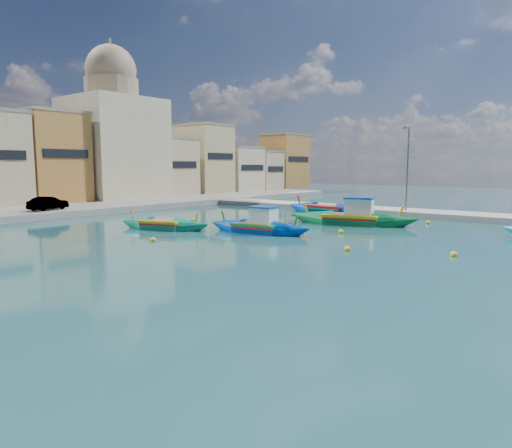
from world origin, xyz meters
TOP-DOWN VIEW (x-y plane):
  - ground at (0.00, 0.00)m, footprint 160.00×160.00m
  - east_quay at (18.00, 0.00)m, footprint 4.00×70.00m
  - north_quay at (0.00, 32.00)m, footprint 80.00×8.00m
  - north_townhouses at (6.68, 39.36)m, footprint 83.20×7.87m
  - church_block at (10.00, 40.00)m, footprint 10.00×10.00m
  - quay_street_lamp at (17.44, 6.00)m, footprint 1.18×0.16m
  - luzzu_turquoise_cabin at (8.62, 6.86)m, footprint 4.86×10.48m
  - luzzu_blue_cabin at (0.57, 9.75)m, footprint 3.10×8.09m
  - luzzu_cyan_mid at (15.00, 12.78)m, footprint 2.40×9.24m
  - luzzu_green at (-2.25, 16.18)m, footprint 4.15×7.61m
  - mooring_buoys at (1.95, 6.23)m, footprint 19.19×21.45m

SIDE VIEW (x-z plane):
  - ground at x=0.00m, z-range 0.00..0.00m
  - mooring_buoys at x=1.95m, z-range -0.10..0.26m
  - luzzu_green at x=-2.25m, z-range -0.91..1.41m
  - east_quay at x=18.00m, z-range 0.00..0.50m
  - luzzu_cyan_mid at x=15.00m, z-range -1.07..1.64m
  - north_quay at x=0.00m, z-range 0.00..0.60m
  - luzzu_blue_cabin at x=0.57m, z-range -1.06..1.74m
  - luzzu_turquoise_cabin at x=8.62m, z-range -1.25..2.04m
  - quay_street_lamp at x=17.44m, z-range 0.34..8.34m
  - north_townhouses at x=6.68m, z-range -0.10..10.09m
  - church_block at x=10.00m, z-range -1.14..17.96m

